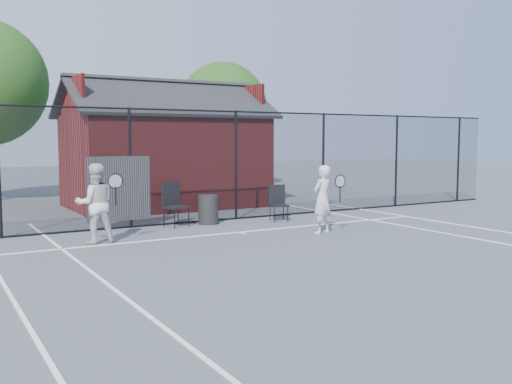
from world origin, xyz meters
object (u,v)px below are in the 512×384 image
player_back (95,203)px  chair_right (279,204)px  player_front (322,199)px  chair_left (176,205)px  clubhouse (165,158)px  waste_bin (208,210)px

player_back → chair_right: (5.16, 0.78, -0.38)m
player_front → chair_left: (-2.55, 2.73, -0.26)m
chair_right → chair_left: bearing=-175.3°
clubhouse → waste_bin: clubhouse is taller
chair_right → clubhouse: bearing=120.1°
clubhouse → player_front: clubhouse is taller
player_front → waste_bin: (-1.66, 2.73, -0.43)m
chair_left → waste_bin: chair_left is taller
clubhouse → waste_bin: (-0.55, -4.40, -1.22)m
player_back → waste_bin: player_back is taller
player_back → player_front: bearing=-16.3°
clubhouse → waste_bin: size_ratio=8.51×
player_front → chair_left: bearing=133.1°
player_back → chair_left: (2.38, 1.28, -0.30)m
player_front → player_back: 5.14m
player_back → chair_right: size_ratio=1.79×
waste_bin → chair_right: bearing=-14.9°
chair_left → chair_right: chair_left is taller
player_front → waste_bin: bearing=121.3°
chair_right → waste_bin: size_ratio=1.25×
clubhouse → player_back: (-3.83, -5.68, -0.75)m
chair_right → waste_bin: chair_right is taller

